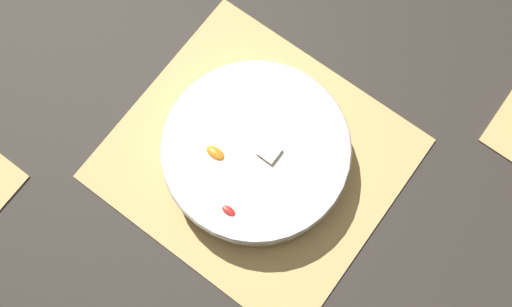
{
  "coord_description": "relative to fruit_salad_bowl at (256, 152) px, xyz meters",
  "views": [
    {
      "loc": [
        -0.14,
        0.19,
        0.86
      ],
      "look_at": [
        0.0,
        0.0,
        0.03
      ],
      "focal_mm": 42.0,
      "sensor_mm": 36.0,
      "label": 1
    }
  ],
  "objects": [
    {
      "name": "ground_plane",
      "position": [
        0.0,
        -0.0,
        -0.04
      ],
      "size": [
        6.0,
        6.0,
        0.0
      ],
      "primitive_type": "plane",
      "color": "#2D2823"
    },
    {
      "name": "bamboo_mat_center",
      "position": [
        0.0,
        -0.0,
        -0.03
      ],
      "size": [
        0.4,
        0.37,
        0.01
      ],
      "color": "tan",
      "rests_on": "ground_plane"
    },
    {
      "name": "fruit_salad_bowl",
      "position": [
        0.0,
        0.0,
        0.0
      ],
      "size": [
        0.27,
        0.27,
        0.06
      ],
      "color": "silver",
      "rests_on": "bamboo_mat_center"
    }
  ]
}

